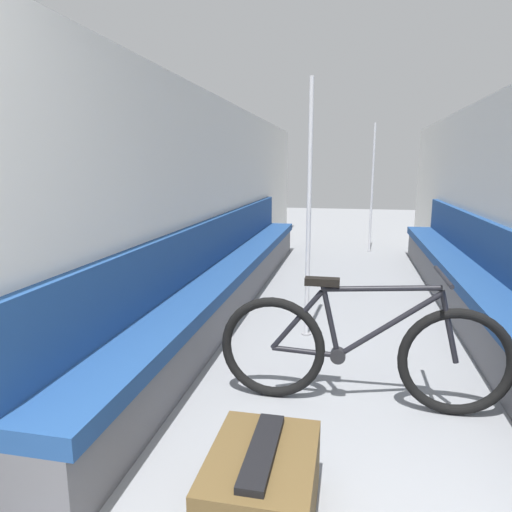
% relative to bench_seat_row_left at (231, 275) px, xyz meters
% --- Properties ---
extents(wall_left, '(0.10, 11.11, 2.10)m').
position_rel_bench_seat_row_left_xyz_m(wall_left, '(-0.23, -0.07, 0.75)').
color(wall_left, silver).
rests_on(wall_left, ground).
extents(wall_right, '(0.10, 11.11, 2.10)m').
position_rel_bench_seat_row_left_xyz_m(wall_right, '(2.55, -0.07, 0.75)').
color(wall_right, silver).
rests_on(wall_right, ground).
extents(bench_seat_row_left, '(0.42, 6.24, 0.90)m').
position_rel_bench_seat_row_left_xyz_m(bench_seat_row_left, '(0.00, 0.00, 0.00)').
color(bench_seat_row_left, '#5B5B60').
rests_on(bench_seat_row_left, ground).
extents(bench_seat_row_right, '(0.42, 6.24, 0.90)m').
position_rel_bench_seat_row_left_xyz_m(bench_seat_row_right, '(2.32, 0.00, 0.00)').
color(bench_seat_row_right, '#5B5B60').
rests_on(bench_seat_row_right, ground).
extents(bicycle, '(1.69, 0.46, 0.83)m').
position_rel_bench_seat_row_left_xyz_m(bicycle, '(1.27, -1.84, 0.04)').
color(bicycle, black).
rests_on(bicycle, ground).
extents(grab_pole_near, '(0.08, 0.08, 2.08)m').
position_rel_bench_seat_row_left_xyz_m(grab_pole_near, '(0.85, -0.74, 0.71)').
color(grab_pole_near, gray).
rests_on(grab_pole_near, ground).
extents(grab_pole_far, '(0.08, 0.08, 2.08)m').
position_rel_bench_seat_row_left_xyz_m(grab_pole_far, '(1.52, 3.32, 0.71)').
color(grab_pole_far, gray).
rests_on(grab_pole_far, ground).
extents(luggage_bag, '(0.42, 0.57, 0.33)m').
position_rel_bench_seat_row_left_xyz_m(luggage_bag, '(0.88, -2.85, -0.15)').
color(luggage_bag, brown).
rests_on(luggage_bag, ground).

